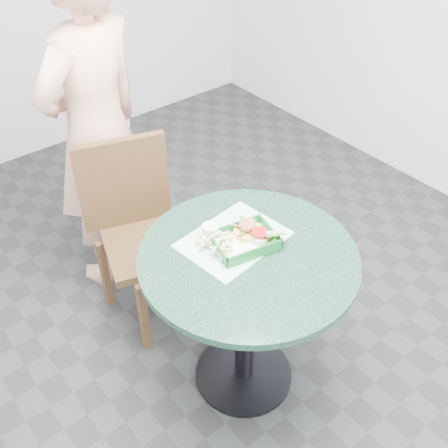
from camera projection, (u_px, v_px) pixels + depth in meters
floor at (244, 375)px, 2.46m from camera, size 4.00×5.00×0.02m
cafe_table at (247, 289)px, 2.09m from camera, size 0.84×0.84×0.75m
dining_chair at (139, 222)px, 2.49m from camera, size 0.42×0.42×0.93m
diner_person at (93, 107)px, 2.41m from camera, size 0.84×0.68×1.99m
placemat at (233, 243)px, 2.04m from camera, size 0.43×0.34×0.00m
food_basket at (244, 247)px, 2.01m from camera, size 0.24×0.17×0.05m
crab_sandwich at (245, 230)px, 2.03m from camera, size 0.11×0.11×0.07m
fries_pile at (218, 247)px, 1.97m from camera, size 0.15×0.16×0.05m
sauce_ramekin at (209, 237)px, 1.99m from camera, size 0.06×0.06×0.04m
garnish_cup at (262, 238)px, 2.01m from camera, size 0.11×0.11×0.04m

